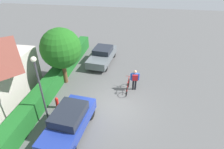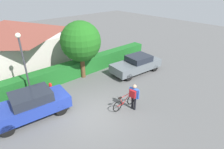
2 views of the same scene
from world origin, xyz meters
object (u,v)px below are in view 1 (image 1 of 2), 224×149
at_px(parked_car_near, 69,121).
at_px(tree_kerbside, 61,49).
at_px(parked_car_far, 102,55).
at_px(person_rider, 135,78).
at_px(street_lamp, 39,83).
at_px(fire_hydrant, 57,103).
at_px(bicycle, 128,87).

xyz_separation_m(parked_car_near, tree_kerbside, (4.71, 2.14, 2.04)).
relative_size(parked_car_far, person_rider, 2.67).
distance_m(parked_car_near, street_lamp, 2.58).
xyz_separation_m(tree_kerbside, fire_hydrant, (-2.94, -0.61, -2.42)).
distance_m(parked_car_far, street_lamp, 8.31).
height_order(parked_car_far, fire_hydrant, parked_car_far).
bearing_deg(parked_car_far, tree_kerbside, 150.15).
xyz_separation_m(street_lamp, tree_kerbside, (4.16, 0.56, 0.08)).
bearing_deg(parked_car_near, bicycle, -32.57).
relative_size(street_lamp, tree_kerbside, 0.99).
relative_size(parked_car_near, street_lamp, 0.97).
height_order(bicycle, person_rider, person_rider).
bearing_deg(parked_car_near, tree_kerbside, 24.44).
relative_size(person_rider, fire_hydrant, 2.01).
bearing_deg(person_rider, street_lamp, 129.96).
distance_m(parked_car_near, parked_car_far, 8.45).
relative_size(parked_car_far, street_lamp, 1.02).
bearing_deg(bicycle, street_lamp, 130.96).
xyz_separation_m(parked_car_far, bicycle, (-4.13, -2.75, -0.34)).
distance_m(person_rider, street_lamp, 6.50).
bearing_deg(street_lamp, person_rider, -50.04).
height_order(parked_car_near, fire_hydrant, parked_car_near).
bearing_deg(street_lamp, parked_car_near, -109.03).
xyz_separation_m(parked_car_near, fire_hydrant, (1.77, 1.54, -0.38)).
xyz_separation_m(parked_car_far, street_lamp, (-7.90, 1.59, 2.04)).
bearing_deg(parked_car_near, fire_hydrant, 40.88).
bearing_deg(tree_kerbside, parked_car_near, -155.56).
relative_size(tree_kerbside, fire_hydrant, 5.32).
bearing_deg(bicycle, parked_car_near, 147.43).
bearing_deg(person_rider, fire_hydrant, 120.46).
distance_m(bicycle, fire_hydrant, 4.99).
bearing_deg(person_rider, tree_kerbside, 88.46).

